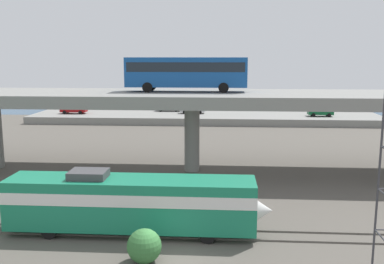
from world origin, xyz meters
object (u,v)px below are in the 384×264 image
(parked_car_1, at_px, (320,112))
(train_locomotive, at_px, (143,201))
(transit_bus_on_overpass, at_px, (186,71))
(parked_car_0, at_px, (169,107))
(parked_car_3, at_px, (74,109))
(parked_car_2, at_px, (193,109))

(parked_car_1, bearing_deg, train_locomotive, -114.22)
(transit_bus_on_overpass, xyz_separation_m, parked_car_0, (-6.30, 37.03, -7.97))
(parked_car_3, bearing_deg, transit_bus_on_overpass, 125.12)
(transit_bus_on_overpass, bearing_deg, parked_car_1, -122.76)
(transit_bus_on_overpass, bearing_deg, parked_car_2, -87.35)
(parked_car_0, height_order, parked_car_1, same)
(train_locomotive, relative_size, transit_bus_on_overpass, 1.43)
(train_locomotive, xyz_separation_m, transit_bus_on_overpass, (1.44, 16.86, 7.79))
(parked_car_0, relative_size, parked_car_1, 1.09)
(parked_car_1, relative_size, parked_car_2, 0.95)
(train_locomotive, xyz_separation_m, parked_car_0, (-4.87, 53.89, -0.18))
(parked_car_2, bearing_deg, transit_bus_on_overpass, 92.65)
(train_locomotive, bearing_deg, parked_car_3, 113.43)
(transit_bus_on_overpass, distance_m, parked_car_0, 38.40)
(train_locomotive, relative_size, parked_car_2, 3.89)
(train_locomotive, bearing_deg, parked_car_0, 95.16)
(parked_car_0, distance_m, parked_car_3, 17.12)
(train_locomotive, relative_size, parked_car_0, 3.75)
(transit_bus_on_overpass, height_order, parked_car_2, transit_bus_on_overpass)
(parked_car_2, xyz_separation_m, parked_car_3, (-21.20, -1.67, -0.00))
(parked_car_3, bearing_deg, parked_car_2, -175.49)
(train_locomotive, distance_m, transit_bus_on_overpass, 18.63)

